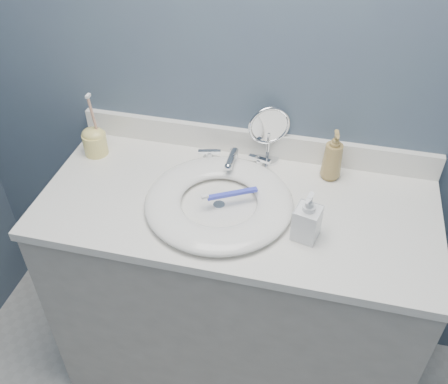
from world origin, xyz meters
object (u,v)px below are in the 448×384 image
(soap_bottle_amber, at_px, (333,155))
(toothbrush_holder, at_px, (95,140))
(makeup_mirror, at_px, (269,132))
(soap_bottle_clear, at_px, (308,216))

(soap_bottle_amber, relative_size, toothbrush_holder, 0.75)
(makeup_mirror, height_order, toothbrush_holder, toothbrush_holder)
(makeup_mirror, xyz_separation_m, soap_bottle_clear, (0.17, -0.34, -0.04))
(soap_bottle_amber, bearing_deg, soap_bottle_clear, -108.82)
(makeup_mirror, distance_m, soap_bottle_amber, 0.22)
(makeup_mirror, relative_size, toothbrush_holder, 0.89)
(toothbrush_holder, bearing_deg, soap_bottle_clear, -17.51)
(soap_bottle_amber, height_order, soap_bottle_clear, soap_bottle_amber)
(makeup_mirror, xyz_separation_m, toothbrush_holder, (-0.58, -0.10, -0.06))
(soap_bottle_amber, bearing_deg, makeup_mirror, 158.49)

